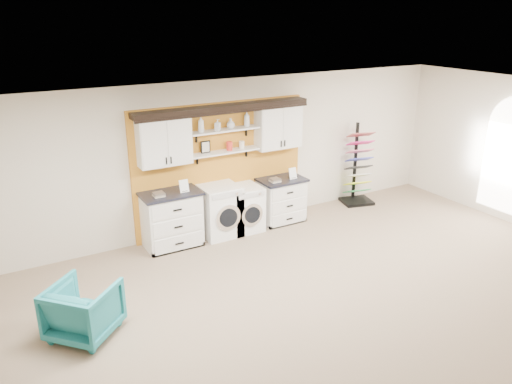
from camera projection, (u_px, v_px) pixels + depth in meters
floor at (358, 335)px, 6.43m from camera, size 10.00×10.00×0.00m
ceiling at (376, 120)px, 5.47m from camera, size 10.00×10.00×0.00m
wall_back at (220, 156)px, 9.21m from camera, size 10.00×0.00×10.00m
accent_panel at (221, 167)px, 9.25m from camera, size 3.40×0.07×2.40m
upper_cabinet_left at (164, 141)px, 8.35m from camera, size 0.90×0.35×0.84m
upper_cabinet_right at (278, 126)px, 9.40m from camera, size 0.90×0.35×0.84m
shelf_lower at (225, 152)px, 9.00m from camera, size 1.32×0.28×0.03m
shelf_upper at (224, 130)px, 8.86m from camera, size 1.32×0.28×0.03m
crown_molding at (223, 108)px, 8.74m from camera, size 3.30×0.41×0.13m
window_arched at (511, 153)px, 9.48m from camera, size 0.06×1.10×2.25m
picture_frame at (206, 147)px, 8.83m from camera, size 0.18×0.02×0.22m
canister_red at (229, 146)px, 9.01m from camera, size 0.11×0.11×0.16m
canister_cream at (242, 145)px, 9.13m from camera, size 0.10×0.10×0.14m
base_cabinet_left at (172, 219)px, 8.70m from camera, size 1.03×0.66×1.00m
base_cabinet_right at (281, 200)px, 9.77m from camera, size 0.89×0.66×0.88m
washer at (220, 211)px, 9.13m from camera, size 0.69×0.71×0.96m
dryer at (243, 208)px, 9.38m from camera, size 0.62×0.71×0.86m
sample_rack at (357, 179)px, 10.68m from camera, size 0.74×0.66×1.73m
armchair at (84, 310)px, 6.32m from camera, size 1.10×1.10×0.72m
soap_bottle_a at (201, 124)px, 8.60m from camera, size 0.15×0.15×0.28m
soap_bottle_b at (218, 125)px, 8.76m from camera, size 0.13×0.13×0.20m
soap_bottle_c at (231, 123)px, 8.89m from camera, size 0.18×0.18×0.19m
soap_bottle_d at (247, 119)px, 9.02m from camera, size 0.13×0.13×0.28m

